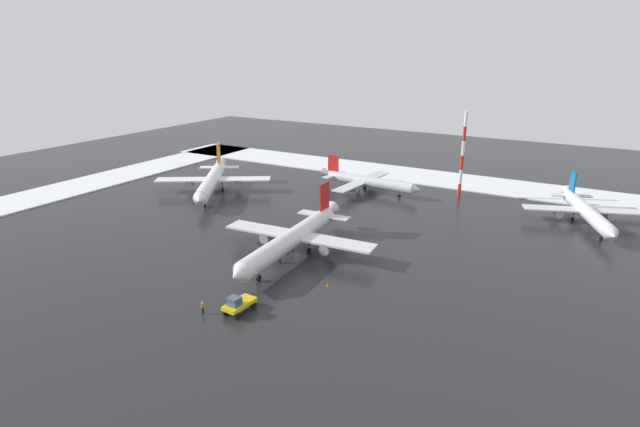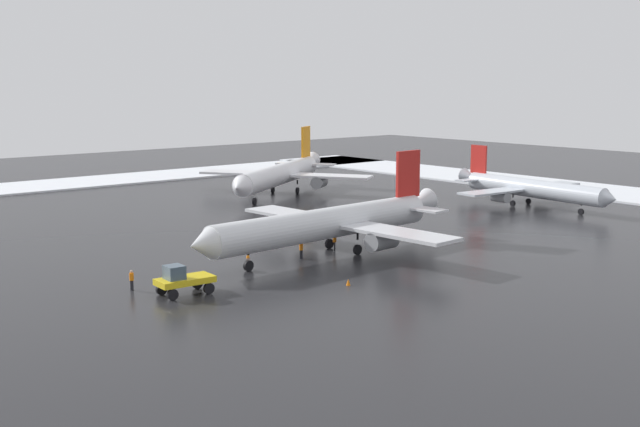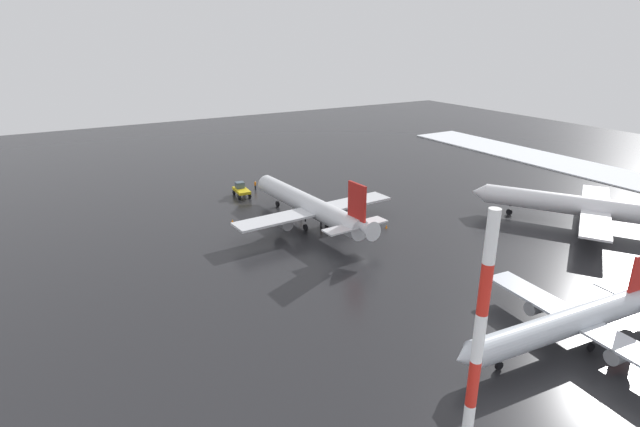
% 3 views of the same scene
% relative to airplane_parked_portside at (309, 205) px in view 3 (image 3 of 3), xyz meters
% --- Properties ---
extents(ground_plane, '(240.00, 240.00, 0.00)m').
position_rel_airplane_parked_portside_xyz_m(ground_plane, '(1.86, -11.03, -3.17)').
color(ground_plane, '#232326').
extents(snow_bank_right, '(14.00, 116.00, 0.28)m').
position_rel_airplane_parked_portside_xyz_m(snow_bank_right, '(68.86, -11.03, -3.02)').
color(snow_bank_right, white).
rests_on(snow_bank_right, ground_plane).
extents(airplane_parked_portside, '(26.77, 32.27, 9.58)m').
position_rel_airplane_parked_portside_xyz_m(airplane_parked_portside, '(0.00, 0.00, 0.00)').
color(airplane_parked_portside, silver).
rests_on(airplane_parked_portside, ground_plane).
extents(airplane_parked_starboard, '(26.18, 21.74, 7.77)m').
position_rel_airplane_parked_portside_xyz_m(airplane_parked_starboard, '(5.41, -40.78, -0.60)').
color(airplane_parked_starboard, silver).
rests_on(airplane_parked_starboard, ground_plane).
extents(airplane_foreground_jet, '(24.77, 28.88, 9.65)m').
position_rel_airplane_parked_portside_xyz_m(airplane_foreground_jet, '(36.24, -21.55, 0.02)').
color(airplane_foreground_jet, white).
rests_on(airplane_foreground_jet, ground_plane).
extents(pushback_tug, '(2.55, 4.73, 2.50)m').
position_rel_airplane_parked_portside_xyz_m(pushback_tug, '(-3.89, 18.98, -1.88)').
color(pushback_tug, gold).
rests_on(pushback_tug, ground_plane).
extents(ground_crew_beside_wing, '(0.36, 0.36, 1.71)m').
position_rel_airplane_parked_portside_xyz_m(ground_crew_beside_wing, '(1.15, -1.67, -2.19)').
color(ground_crew_beside_wing, black).
rests_on(ground_crew_beside_wing, ground_plane).
extents(ground_crew_by_nose_gear, '(0.36, 0.36, 1.71)m').
position_rel_airplane_parked_portside_xyz_m(ground_crew_by_nose_gear, '(0.28, 3.38, -2.19)').
color(ground_crew_by_nose_gear, black).
rests_on(ground_crew_by_nose_gear, ground_plane).
extents(ground_crew_mid_apron, '(0.36, 0.36, 1.71)m').
position_rel_airplane_parked_portside_xyz_m(ground_crew_mid_apron, '(-0.03, 21.45, -2.19)').
color(ground_crew_mid_apron, black).
rests_on(ground_crew_mid_apron, ground_plane).
extents(antenna_mast, '(0.70, 0.70, 19.46)m').
position_rel_airplane_parked_portside_xyz_m(antenna_mast, '(-14.59, -47.15, 6.56)').
color(antenna_mast, red).
rests_on(antenna_mast, ground_plane).
extents(traffic_cone_near_nose, '(0.36, 0.36, 0.55)m').
position_rel_airplane_parked_portside_xyz_m(traffic_cone_near_nose, '(-10.26, 6.77, -2.89)').
color(traffic_cone_near_nose, orange).
rests_on(traffic_cone_near_nose, ground_plane).
extents(traffic_cone_mid_line, '(0.36, 0.36, 0.55)m').
position_rel_airplane_parked_portside_xyz_m(traffic_cone_mid_line, '(3.90, 7.12, -2.89)').
color(traffic_cone_mid_line, orange).
rests_on(traffic_cone_mid_line, ground_plane).
extents(traffic_cone_wingtip_side, '(0.36, 0.36, 0.55)m').
position_rel_airplane_parked_portside_xyz_m(traffic_cone_wingtip_side, '(9.42, -7.46, -2.89)').
color(traffic_cone_wingtip_side, orange).
rests_on(traffic_cone_wingtip_side, ground_plane).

